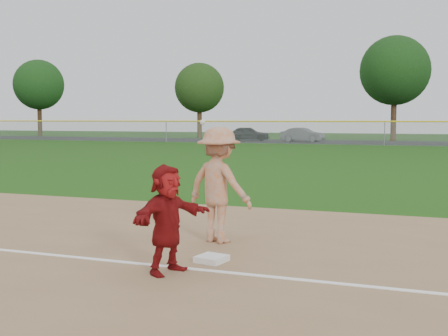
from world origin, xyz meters
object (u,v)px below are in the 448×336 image
(car_mid, at_px, (303,135))
(first_base, at_px, (212,259))
(car_left, at_px, (248,134))
(base_runner, at_px, (167,219))

(car_mid, bearing_deg, first_base, -164.33)
(first_base, xyz_separation_m, car_left, (-14.10, 46.02, 0.66))
(base_runner, height_order, car_mid, base_runner)
(first_base, relative_size, car_mid, 0.10)
(base_runner, bearing_deg, car_left, 35.69)
(base_runner, xyz_separation_m, car_mid, (-8.13, 46.53, -0.10))
(base_runner, relative_size, car_left, 0.37)
(first_base, bearing_deg, car_mid, 100.52)
(base_runner, bearing_deg, first_base, -5.74)
(car_left, distance_m, car_mid, 5.61)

